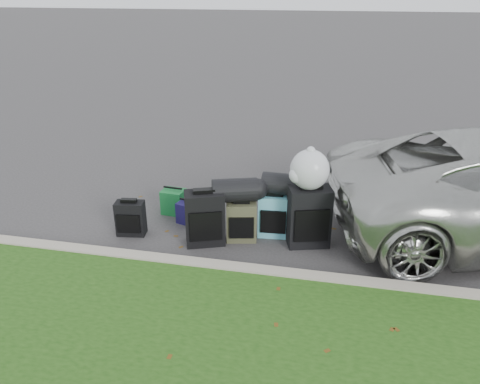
% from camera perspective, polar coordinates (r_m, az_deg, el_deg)
% --- Properties ---
extents(ground, '(120.00, 120.00, 0.00)m').
position_cam_1_polar(ground, '(6.45, 0.51, -5.25)').
color(ground, '#383535').
rests_on(ground, ground).
extents(curb, '(120.00, 0.18, 0.15)m').
position_cam_1_polar(curb, '(5.58, -1.54, -9.50)').
color(curb, '#9E937F').
rests_on(curb, ground).
extents(suitcase_small_black, '(0.41, 0.26, 0.48)m').
position_cam_1_polar(suitcase_small_black, '(6.54, -13.19, -3.14)').
color(suitcase_small_black, black).
rests_on(suitcase_small_black, ground).
extents(suitcase_large_black_left, '(0.58, 0.46, 0.73)m').
position_cam_1_polar(suitcase_large_black_left, '(6.12, -4.31, -3.20)').
color(suitcase_large_black_left, black).
rests_on(suitcase_large_black_left, ground).
extents(suitcase_olive, '(0.44, 0.32, 0.54)m').
position_cam_1_polar(suitcase_olive, '(6.22, 0.17, -3.59)').
color(suitcase_olive, '#363723').
rests_on(suitcase_olive, ground).
extents(suitcase_teal, '(0.43, 0.28, 0.59)m').
position_cam_1_polar(suitcase_teal, '(6.33, 4.15, -2.87)').
color(suitcase_teal, teal).
rests_on(suitcase_teal, ground).
extents(suitcase_large_black_right, '(0.60, 0.46, 0.80)m').
position_cam_1_polar(suitcase_large_black_right, '(6.12, 8.39, -3.00)').
color(suitcase_large_black_right, black).
rests_on(suitcase_large_black_right, ground).
extents(tote_green, '(0.35, 0.29, 0.37)m').
position_cam_1_polar(tote_green, '(7.05, -8.09, -1.16)').
color(tote_green, '#1A7634').
rests_on(tote_green, ground).
extents(tote_navy, '(0.34, 0.30, 0.31)m').
position_cam_1_polar(tote_navy, '(6.75, -6.33, -2.51)').
color(tote_navy, '#1B154C').
rests_on(tote_navy, ground).
extents(duffel_left, '(0.65, 0.48, 0.31)m').
position_cam_1_polar(duffel_left, '(6.08, -0.66, 0.22)').
color(duffel_left, black).
rests_on(duffel_left, suitcase_olive).
extents(duffel_right, '(0.54, 0.31, 0.30)m').
position_cam_1_polar(duffel_right, '(6.19, 5.17, 0.97)').
color(duffel_right, black).
rests_on(duffel_right, suitcase_teal).
extents(trash_bag, '(0.49, 0.49, 0.49)m').
position_cam_1_polar(trash_bag, '(5.87, 8.49, 2.70)').
color(trash_bag, silver).
rests_on(trash_bag, suitcase_large_black_right).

